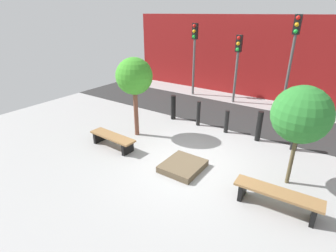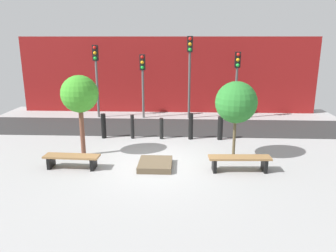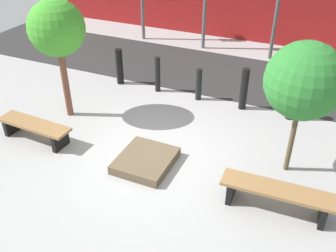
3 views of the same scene
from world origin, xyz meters
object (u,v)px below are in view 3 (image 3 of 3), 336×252
(bench_left, at_px, (35,128))
(bollard_right, at_px, (244,89))
(bollard_center, at_px, (199,84))
(bollard_far_left, at_px, (119,67))
(planter_bed, at_px, (146,161))
(bollard_far_right, at_px, (293,101))
(tree_behind_left_bench, at_px, (57,29))
(bench_right, at_px, (277,194))
(bollard_left, at_px, (158,74))
(tree_behind_right_bench, at_px, (304,81))

(bench_left, bearing_deg, bollard_right, 42.94)
(bollard_center, bearing_deg, bollard_far_left, 180.00)
(bench_left, xyz_separation_m, bollard_center, (2.65, 3.30, 0.12))
(planter_bed, relative_size, bollard_far_right, 1.24)
(tree_behind_left_bench, height_order, bollard_center, tree_behind_left_bench)
(bench_right, relative_size, bollard_center, 2.23)
(planter_bed, distance_m, bollard_far_left, 3.95)
(bollard_far_left, bearing_deg, bollard_far_right, 0.00)
(bench_left, bearing_deg, bollard_left, 68.67)
(bollard_left, bearing_deg, tree_behind_right_bench, -28.23)
(bench_right, distance_m, bollard_far_right, 3.31)
(bench_left, xyz_separation_m, bollard_far_right, (5.06, 3.30, 0.17))
(bollard_far_left, bearing_deg, bench_left, -94.26)
(planter_bed, relative_size, bollard_left, 1.20)
(bench_left, distance_m, bollard_right, 5.08)
(bollard_left, relative_size, bollard_far_right, 1.03)
(tree_behind_right_bench, distance_m, bollard_far_right, 2.55)
(bollard_far_left, height_order, bollard_far_right, bollard_far_left)
(bench_left, bearing_deg, planter_bed, 6.67)
(bench_left, xyz_separation_m, planter_bed, (2.65, 0.20, -0.22))
(bench_left, distance_m, bollard_left, 3.61)
(planter_bed, relative_size, tree_behind_right_bench, 0.45)
(bench_left, height_order, bench_right, bench_right)
(bollard_right, bearing_deg, bollard_center, 180.00)
(bollard_left, bearing_deg, bollard_far_left, 180.00)
(bollard_far_left, bearing_deg, bollard_right, 0.00)
(bench_right, bearing_deg, bollard_left, 137.06)
(bollard_left, distance_m, bollard_right, 2.41)
(bollard_far_left, xyz_separation_m, bollard_far_right, (4.81, 0.00, -0.03))
(bench_right, relative_size, bollard_right, 1.79)
(tree_behind_left_bench, relative_size, tree_behind_right_bench, 1.07)
(tree_behind_right_bench, bearing_deg, tree_behind_left_bench, 180.00)
(bench_left, height_order, tree_behind_left_bench, tree_behind_left_bench)
(bollard_far_left, height_order, bollard_left, bollard_far_left)
(bollard_far_left, distance_m, bollard_left, 1.20)
(bollard_left, bearing_deg, bench_left, -113.69)
(tree_behind_left_bench, bearing_deg, bench_left, -90.00)
(bench_right, relative_size, bollard_far_left, 1.89)
(bench_right, xyz_separation_m, tree_behind_left_bench, (-5.30, 1.23, 1.83))
(planter_bed, height_order, tree_behind_right_bench, tree_behind_right_bench)
(bench_right, height_order, tree_behind_right_bench, tree_behind_right_bench)
(bench_left, height_order, bollard_far_right, bollard_far_right)
(planter_bed, height_order, bollard_right, bollard_right)
(bollard_center, distance_m, bollard_far_right, 2.41)
(bench_right, relative_size, bollard_left, 1.96)
(bench_left, distance_m, tree_behind_right_bench, 5.68)
(bollard_far_left, bearing_deg, tree_behind_left_bench, -96.77)
(tree_behind_right_bench, height_order, bollard_right, tree_behind_right_bench)
(bollard_far_left, distance_m, bollard_center, 2.41)
(bench_left, bearing_deg, bench_right, 2.36)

